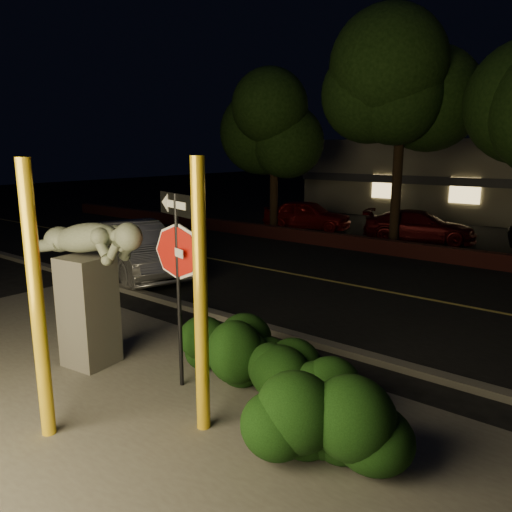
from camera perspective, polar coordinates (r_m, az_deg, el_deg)
The scene contains 19 objects.
ground at distance 15.78m, azimuth 19.05°, elevation -1.48°, with size 90.00×90.00×0.00m, color black.
patio at distance 7.11m, azimuth -14.84°, elevation -18.24°, with size 14.00×6.00×0.02m, color #4C4944.
road at distance 13.08m, azimuth 14.54°, elevation -3.95°, with size 80.00×8.00×0.01m, color black.
lane_marking at distance 13.07m, azimuth 14.54°, elevation -3.90°, with size 80.00×0.12×0.01m, color #B6A149.
curb at distance 9.64m, azimuth 4.28°, elevation -9.12°, with size 80.00×0.25×0.12m, color #4C4944.
brick_wall at distance 16.94m, azimuth 20.61°, elevation 0.18°, with size 40.00×0.35×0.50m, color #461816.
parking_lot at distance 22.39m, azimuth 25.19°, elevation 1.94°, with size 40.00×12.00×0.01m, color black.
tree_far_a at distance 21.92m, azimuth 2.14°, elevation 16.90°, with size 4.60×4.60×7.43m.
tree_far_b at distance 19.42m, azimuth 16.46°, elevation 19.15°, with size 5.20×5.20×8.41m.
yellow_pole_left at distance 6.56m, azimuth -23.76°, elevation -5.05°, with size 0.17×0.17×3.47m, color yellow.
yellow_pole_right at distance 6.18m, azimuth -6.33°, elevation -5.01°, with size 0.17×0.17×3.48m, color yellow.
signpost at distance 7.28m, azimuth -8.97°, elevation 0.41°, with size 0.97×0.30×2.94m.
sculpture at distance 8.52m, azimuth -18.68°, elevation -2.21°, with size 2.34×0.90×2.49m.
hedge_center at distance 7.92m, azimuth -2.89°, elevation -10.44°, with size 1.98×0.93×1.03m, color black.
hedge_right at distance 7.28m, azimuth 5.64°, elevation -11.85°, with size 1.84×0.99×1.21m, color black.
hedge_far_right at distance 5.93m, azimuth 7.32°, elevation -18.33°, with size 1.62×1.01×1.13m, color black.
silver_sedan at distance 14.57m, azimuth -13.64°, elevation 0.78°, with size 1.59×4.57×1.51m, color silver.
parked_car_red at distance 22.30m, azimuth 5.87°, elevation 4.70°, with size 1.55×3.85×1.31m, color maroon.
parked_car_darkred at distance 20.27m, azimuth 18.15°, elevation 3.25°, with size 1.69×4.17×1.21m, color #45070A.
Camera 1 is at (5.04, -4.53, 3.57)m, focal length 35.00 mm.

